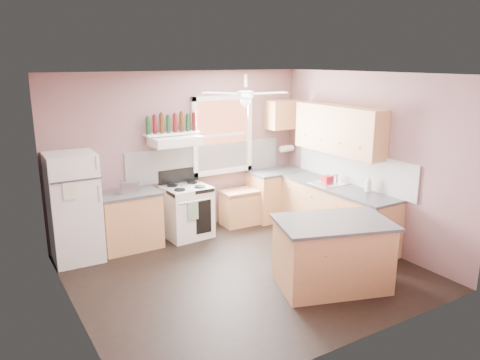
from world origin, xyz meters
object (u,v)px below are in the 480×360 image
refrigerator (74,208)px  toaster (129,188)px  cart (240,207)px  stove (187,212)px  island (332,255)px

refrigerator → toaster: bearing=0.4°
toaster → refrigerator: bearing=-170.6°
refrigerator → toaster: (0.82, -0.02, 0.19)m
refrigerator → cart: 2.87m
refrigerator → cart: bearing=3.2°
toaster → cart: 2.12m
stove → refrigerator: bearing=177.0°
island → stove: bearing=126.5°
cart → island: (-0.20, -2.64, 0.12)m
stove → cart: stove is taller
refrigerator → island: (2.63, -2.58, -0.37)m
island → toaster: bearing=143.6°
stove → island: bearing=-75.4°
stove → island: 2.73m
stove → cart: (1.05, 0.04, -0.12)m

